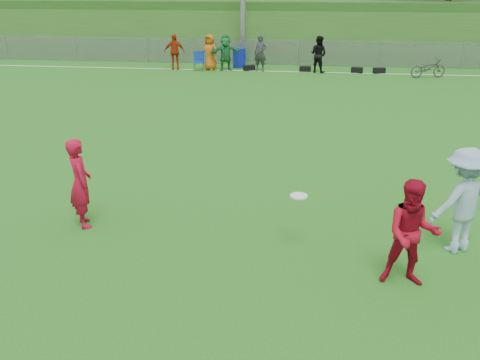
% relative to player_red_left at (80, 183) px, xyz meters
% --- Properties ---
extents(ground, '(120.00, 120.00, 0.00)m').
position_rel_player_red_left_xyz_m(ground, '(3.38, -0.54, -0.83)').
color(ground, '#216C16').
rests_on(ground, ground).
extents(sideline_far, '(60.00, 0.10, 0.01)m').
position_rel_player_red_left_xyz_m(sideline_far, '(3.38, 17.46, -0.82)').
color(sideline_far, white).
rests_on(sideline_far, ground).
extents(fence, '(58.00, 0.06, 1.30)m').
position_rel_player_red_left_xyz_m(fence, '(3.38, 19.46, -0.18)').
color(fence, gray).
rests_on(fence, ground).
extents(berm, '(120.00, 18.00, 3.00)m').
position_rel_player_red_left_xyz_m(berm, '(3.38, 30.46, 0.67)').
color(berm, '#275217').
rests_on(berm, ground).
extents(spectator_row, '(8.02, 0.98, 1.69)m').
position_rel_player_red_left_xyz_m(spectator_row, '(0.46, 17.46, 0.02)').
color(spectator_row, '#AC2E0B').
rests_on(spectator_row, ground).
extents(gear_bags, '(6.79, 0.46, 0.26)m').
position_rel_player_red_left_xyz_m(gear_bags, '(4.54, 17.56, -0.70)').
color(gear_bags, black).
rests_on(gear_bags, ground).
extents(player_red_left, '(0.67, 0.72, 1.66)m').
position_rel_player_red_left_xyz_m(player_red_left, '(0.00, 0.00, 0.00)').
color(player_red_left, '#B40C2A').
rests_on(player_red_left, ground).
extents(player_red_center, '(0.82, 0.65, 1.64)m').
position_rel_player_red_left_xyz_m(player_red_center, '(5.59, -1.28, -0.01)').
color(player_red_center, '#A20B1F').
rests_on(player_red_center, ground).
extents(player_blue, '(1.33, 1.15, 1.79)m').
position_rel_player_red_left_xyz_m(player_blue, '(6.56, -0.10, 0.07)').
color(player_blue, '#90B5C9').
rests_on(player_blue, ground).
extents(frisbee, '(0.29, 0.29, 0.03)m').
position_rel_player_red_left_xyz_m(frisbee, '(3.92, -0.41, 0.13)').
color(frisbee, white).
rests_on(frisbee, ground).
extents(recycling_bin, '(0.84, 0.84, 0.96)m').
position_rel_player_red_left_xyz_m(recycling_bin, '(0.41, 18.46, -0.35)').
color(recycling_bin, '#0F1FAC').
rests_on(recycling_bin, ground).
extents(camp_chair, '(0.55, 0.56, 0.89)m').
position_rel_player_red_left_xyz_m(camp_chair, '(-1.40, 17.26, -0.57)').
color(camp_chair, '#0E349B').
rests_on(camp_chair, ground).
extents(bicycle, '(1.75, 1.05, 0.87)m').
position_rel_player_red_left_xyz_m(bicycle, '(9.25, 16.66, -0.40)').
color(bicycle, '#313134').
rests_on(bicycle, ground).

